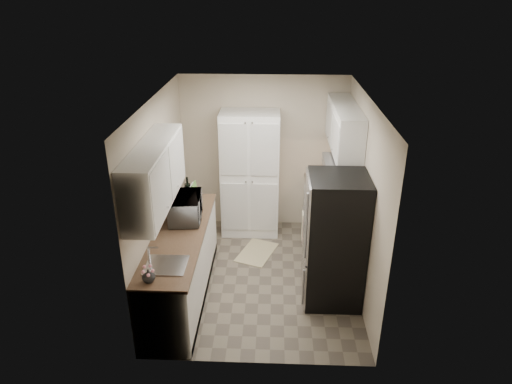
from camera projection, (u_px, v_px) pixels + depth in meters
ground at (260, 276)px, 6.39m from camera, size 3.20×3.20×0.00m
room_shell at (259, 169)px, 5.70m from camera, size 2.64×3.24×2.52m
pantry_cabinet at (250, 174)px, 7.17m from camera, size 0.90×0.55×2.00m
base_cabinet_left at (182, 266)px, 5.85m from camera, size 0.60×2.30×0.88m
countertop_left at (179, 234)px, 5.66m from camera, size 0.63×2.33×0.04m
base_cabinet_right at (325, 211)px, 7.24m from camera, size 0.60×0.80×0.88m
countertop_right at (326, 185)px, 7.05m from camera, size 0.63×0.83×0.04m
electric_range at (329, 234)px, 6.50m from camera, size 0.71×0.78×1.13m
refrigerator at (335, 240)px, 5.62m from camera, size 0.70×0.72×1.70m
microwave at (186, 208)px, 5.91m from camera, size 0.46×0.63×0.33m
wine_bottle at (188, 191)px, 6.38m from camera, size 0.09×0.09×0.34m
flower_vase at (148, 276)px, 4.70m from camera, size 0.16×0.16×0.14m
cutting_board at (195, 192)px, 6.43m from camera, size 0.03×0.22×0.27m
toaster_oven at (331, 179)px, 6.95m from camera, size 0.32×0.38×0.19m
fruit_basket at (330, 170)px, 6.87m from camera, size 0.31×0.31×0.12m
kitchen_mat at (257, 252)px, 6.94m from camera, size 0.67×0.83×0.01m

